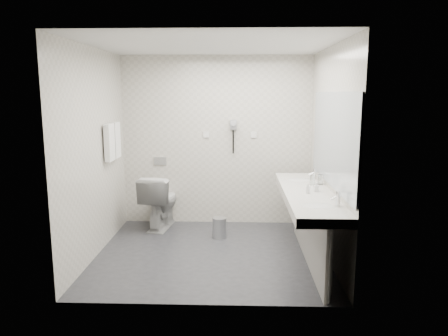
{
  "coord_description": "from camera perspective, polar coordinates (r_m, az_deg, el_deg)",
  "views": [
    {
      "loc": [
        0.32,
        -5.0,
        1.97
      ],
      "look_at": [
        0.15,
        0.15,
        1.05
      ],
      "focal_mm": 34.11,
      "sensor_mm": 36.0,
      "label": 1
    }
  ],
  "objects": [
    {
      "name": "mirror",
      "position": [
        4.94,
        14.36,
        3.77
      ],
      "size": [
        0.02,
        2.2,
        1.05
      ],
      "primitive_type": "cube",
      "color": "#B2BCC6",
      "rests_on": "wall_right"
    },
    {
      "name": "wall_left",
      "position": [
        5.33,
        -16.95,
        1.93
      ],
      "size": [
        0.0,
        2.6,
        2.6
      ],
      "primitive_type": "plane",
      "rotation": [
        1.57,
        0.0,
        1.57
      ],
      "color": "beige",
      "rests_on": "floor"
    },
    {
      "name": "toilet",
      "position": [
        6.31,
        -8.57,
        -4.42
      ],
      "size": [
        0.55,
        0.84,
        0.79
      ],
      "primitive_type": "imported",
      "rotation": [
        0.0,
        0.0,
        3.0
      ],
      "color": "silver",
      "rests_on": "floor"
    },
    {
      "name": "vanity_panel",
      "position": [
        5.12,
        11.24,
        -8.22
      ],
      "size": [
        0.03,
        2.15,
        0.75
      ],
      "primitive_type": "cube",
      "color": "gray",
      "rests_on": "floor"
    },
    {
      "name": "vanity_post_far",
      "position": [
        6.11,
        9.96,
        -5.16
      ],
      "size": [
        0.06,
        0.06,
        0.75
      ],
      "primitive_type": "cylinder",
      "color": "silver",
      "rests_on": "floor"
    },
    {
      "name": "faucet_far",
      "position": [
        5.63,
        12.09,
        -0.79
      ],
      "size": [
        0.04,
        0.04,
        0.15
      ],
      "primitive_type": "cylinder",
      "color": "silver",
      "rests_on": "vanity_counter"
    },
    {
      "name": "faucet_near",
      "position": [
        4.39,
        15.03,
        -3.99
      ],
      "size": [
        0.04,
        0.04,
        0.15
      ],
      "primitive_type": "cylinder",
      "color": "silver",
      "rests_on": "vanity_counter"
    },
    {
      "name": "basin_far",
      "position": [
        5.62,
        10.09,
        -1.68
      ],
      "size": [
        0.4,
        0.31,
        0.05
      ],
      "primitive_type": "ellipsoid",
      "color": "silver",
      "rests_on": "vanity_counter"
    },
    {
      "name": "wall_front",
      "position": [
        3.78,
        -3.02,
        -0.86
      ],
      "size": [
        2.8,
        0.0,
        2.8
      ],
      "primitive_type": "plane",
      "rotation": [
        -1.57,
        0.0,
        0.0
      ],
      "color": "beige",
      "rests_on": "floor"
    },
    {
      "name": "pedal_bin",
      "position": [
        5.88,
        -0.62,
        -8.07
      ],
      "size": [
        0.23,
        0.23,
        0.27
      ],
      "primitive_type": "cylinder",
      "rotation": [
        0.0,
        0.0,
        0.21
      ],
      "color": "#B2B5BA",
      "rests_on": "floor"
    },
    {
      "name": "towel_near",
      "position": [
        5.69,
        -15.1,
        3.32
      ],
      "size": [
        0.07,
        0.24,
        0.48
      ],
      "primitive_type": "cube",
      "color": "white",
      "rests_on": "towel_rail"
    },
    {
      "name": "dryer_barrel",
      "position": [
        6.21,
        1.26,
        6.06
      ],
      "size": [
        0.08,
        0.14,
        0.08
      ],
      "primitive_type": "cylinder",
      "rotation": [
        1.57,
        0.0,
        0.0
      ],
      "color": "#96969C",
      "rests_on": "dryer_cradle"
    },
    {
      "name": "soap_bottle_a",
      "position": [
        4.96,
        12.29,
        -2.5
      ],
      "size": [
        0.05,
        0.05,
        0.11
      ],
      "primitive_type": "imported",
      "rotation": [
        0.0,
        0.0,
        -0.04
      ],
      "color": "beige",
      "rests_on": "vanity_counter"
    },
    {
      "name": "vanity_counter",
      "position": [
        5.0,
        11.12,
        -3.59
      ],
      "size": [
        0.55,
        2.2,
        0.1
      ],
      "primitive_type": "cube",
      "color": "silver",
      "rests_on": "floor"
    },
    {
      "name": "floor",
      "position": [
        5.38,
        -1.68,
        -11.35
      ],
      "size": [
        2.8,
        2.8,
        0.0
      ],
      "primitive_type": "plane",
      "color": "#28282E",
      "rests_on": "ground"
    },
    {
      "name": "switch_plate_b",
      "position": [
        6.32,
        3.99,
        4.47
      ],
      "size": [
        0.09,
        0.02,
        0.09
      ],
      "primitive_type": "cube",
      "color": "silver",
      "rests_on": "wall_back"
    },
    {
      "name": "glass_left",
      "position": [
        5.31,
        11.76,
        -1.61
      ],
      "size": [
        0.09,
        0.09,
        0.12
      ],
      "primitive_type": "cylinder",
      "rotation": [
        0.0,
        0.0,
        -0.43
      ],
      "color": "silver",
      "rests_on": "vanity_counter"
    },
    {
      "name": "wall_right",
      "position": [
        5.16,
        13.96,
        1.81
      ],
      "size": [
        0.0,
        2.6,
        2.6
      ],
      "primitive_type": "plane",
      "rotation": [
        1.57,
        0.0,
        -1.57
      ],
      "color": "beige",
      "rests_on": "floor"
    },
    {
      "name": "glass_right",
      "position": [
        5.37,
        12.8,
        -1.5
      ],
      "size": [
        0.08,
        0.08,
        0.12
      ],
      "primitive_type": "cylinder",
      "rotation": [
        0.0,
        0.0,
        -0.27
      ],
      "color": "silver",
      "rests_on": "vanity_counter"
    },
    {
      "name": "ceiling",
      "position": [
        5.03,
        -1.84,
        16.17
      ],
      "size": [
        2.8,
        2.8,
        0.0
      ],
      "primitive_type": "plane",
      "rotation": [
        3.14,
        0.0,
        0.0
      ],
      "color": "silver",
      "rests_on": "wall_back"
    },
    {
      "name": "switch_plate_a",
      "position": [
        6.33,
        -2.37,
        4.5
      ],
      "size": [
        0.09,
        0.02,
        0.09
      ],
      "primitive_type": "cube",
      "color": "silver",
      "rests_on": "wall_back"
    },
    {
      "name": "towel_rail",
      "position": [
        5.81,
        -14.89,
        5.64
      ],
      "size": [
        0.02,
        0.62,
        0.02
      ],
      "primitive_type": "cylinder",
      "rotation": [
        1.57,
        0.0,
        0.0
      ],
      "color": "silver",
      "rests_on": "wall_left"
    },
    {
      "name": "basin_near",
      "position": [
        4.37,
        12.48,
        -5.15
      ],
      "size": [
        0.4,
        0.31,
        0.05
      ],
      "primitive_type": "ellipsoid",
      "color": "silver",
      "rests_on": "vanity_counter"
    },
    {
      "name": "towel_far",
      "position": [
        5.96,
        -14.32,
        3.65
      ],
      "size": [
        0.07,
        0.24,
        0.48
      ],
      "primitive_type": "cube",
      "color": "white",
      "rests_on": "towel_rail"
    },
    {
      "name": "wall_back",
      "position": [
        6.35,
        -1.0,
        3.61
      ],
      "size": [
        2.8,
        0.0,
        2.8
      ],
      "primitive_type": "plane",
      "rotation": [
        1.57,
        0.0,
        0.0
      ],
      "color": "beige",
      "rests_on": "floor"
    },
    {
      "name": "vanity_post_near",
      "position": [
        4.17,
        13.98,
        -12.67
      ],
      "size": [
        0.06,
        0.06,
        0.75
      ],
      "primitive_type": "cylinder",
      "color": "silver",
      "rests_on": "floor"
    },
    {
      "name": "soap_bottle_c",
      "position": [
        4.86,
        11.17,
        -2.68
      ],
      "size": [
        0.05,
        0.05,
        0.12
      ],
      "primitive_type": "imported",
      "rotation": [
        0.0,
        0.0,
        0.1
      ],
      "color": "beige",
      "rests_on": "vanity_counter"
    },
    {
      "name": "dryer_cradle",
      "position": [
        6.28,
        1.26,
        5.83
      ],
      "size": [
        0.1,
        0.04,
        0.14
      ],
      "primitive_type": "cube",
      "color": "#96969C",
      "rests_on": "wall_back"
    },
    {
      "name": "flush_plate",
      "position": [
        6.47,
        -8.54,
        0.94
      ],
      "size": [
        0.18,
        0.02,
        0.12
      ],
      "primitive_type": "cube",
      "color": "#B2B5BA",
      "rests_on": "wall_back"
    },
    {
      "name": "bin_lid",
      "position": [
        5.84,
        -0.62,
        -6.75
      ],
      "size": [
        0.19,
        0.19,
        0.02
      ],
      "primitive_type": "cylinder",
      "color": "#B2B5BA",
      "rests_on": "pedal_bin"
    },
    {
      "name": "dryer_cord",
      "position": [
        6.29,
        1.25,
        3.55
      ],
      "size": [
        0.02,
        0.02,
        0.35
      ],
      "primitive_type": "cylinder",
      "color": "black",
      "rests_on": "dryer_cradle"
    }
  ]
}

